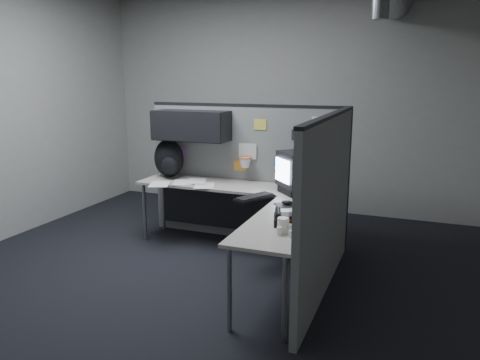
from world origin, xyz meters
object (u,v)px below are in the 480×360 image
at_px(keyboard, 254,198).
at_px(monitor, 300,172).
at_px(backpack, 169,159).
at_px(desk, 246,203).
at_px(phone, 287,219).

bearing_deg(keyboard, monitor, 31.29).
bearing_deg(backpack, desk, -29.48).
bearing_deg(desk, monitor, 19.33).
height_order(monitor, phone, monitor).
height_order(desk, monitor, monitor).
distance_m(phone, backpack, 2.25).
relative_size(desk, phone, 7.68).
distance_m(keyboard, backpack, 1.48).
distance_m(monitor, keyboard, 0.59).
xyz_separation_m(desk, keyboard, (0.17, -0.23, 0.14)).
xyz_separation_m(desk, backpack, (-1.15, 0.38, 0.34)).
xyz_separation_m(monitor, keyboard, (-0.36, -0.42, -0.21)).
bearing_deg(phone, monitor, 90.94).
xyz_separation_m(keyboard, phone, (0.52, -0.65, 0.02)).
xyz_separation_m(keyboard, backpack, (-1.33, 0.61, 0.21)).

